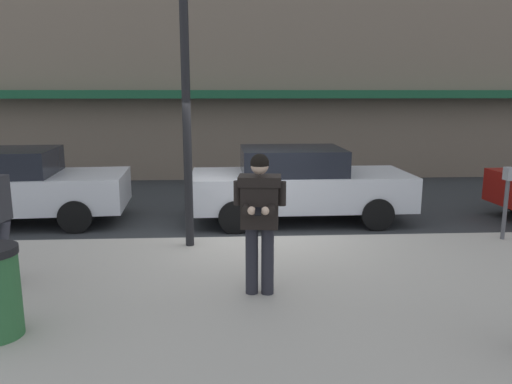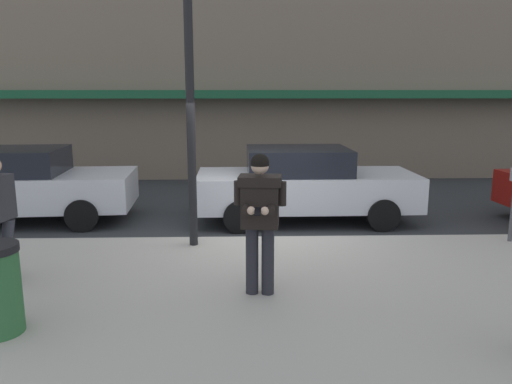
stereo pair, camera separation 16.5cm
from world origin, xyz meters
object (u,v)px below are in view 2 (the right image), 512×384
(parked_sedan_near, at_px, (19,185))
(street_lamp_post, at_px, (189,62))
(parked_sedan_mid, at_px, (304,184))
(man_texting_on_phone, at_px, (260,209))

(parked_sedan_near, xyz_separation_m, street_lamp_post, (3.78, -2.14, 2.35))
(parked_sedan_mid, distance_m, street_lamp_post, 3.78)
(parked_sedan_mid, bearing_deg, man_texting_on_phone, -104.44)
(parked_sedan_mid, height_order, street_lamp_post, street_lamp_post)
(parked_sedan_near, bearing_deg, man_texting_on_phone, -41.40)
(parked_sedan_near, xyz_separation_m, parked_sedan_mid, (5.90, -0.07, 0.00))
(parked_sedan_mid, bearing_deg, parked_sedan_near, 179.30)
(parked_sedan_near, height_order, street_lamp_post, street_lamp_post)
(parked_sedan_mid, xyz_separation_m, street_lamp_post, (-2.12, -2.07, 2.35))
(parked_sedan_near, relative_size, man_texting_on_phone, 2.56)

